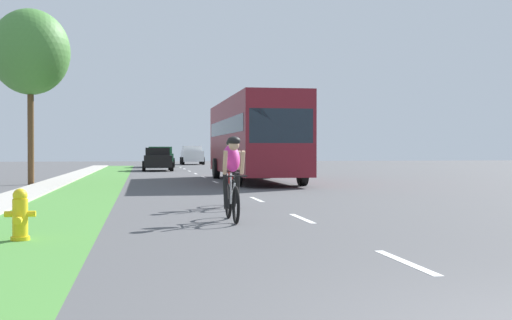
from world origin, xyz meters
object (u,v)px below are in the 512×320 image
at_px(cyclist_lead, 232,178).
at_px(suv_white, 192,155).
at_px(fire_hydrant_yellow, 20,215).
at_px(street_tree_near, 30,52).
at_px(cyclist_trailing, 230,173).
at_px(sedan_black, 157,159).
at_px(bus_maroon, 253,135).
at_px(pickup_dark_green, 160,157).

bearing_deg(cyclist_lead, suv_white, 86.53).
height_order(fire_hydrant_yellow, street_tree_near, street_tree_near).
relative_size(cyclist_trailing, sedan_black, 0.40).
bearing_deg(fire_hydrant_yellow, street_tree_near, 98.48).
height_order(cyclist_trailing, street_tree_near, street_tree_near).
xyz_separation_m(bus_maroon, street_tree_near, (-8.98, -1.27, 3.15)).
height_order(fire_hydrant_yellow, cyclist_lead, cyclist_lead).
xyz_separation_m(cyclist_trailing, suv_white, (2.77, 48.61, 0.14)).
bearing_deg(bus_maroon, cyclist_trailing, -101.94).
distance_m(cyclist_lead, sedan_black, 31.83).
bearing_deg(cyclist_trailing, sedan_black, 91.98).
bearing_deg(pickup_dark_green, bus_maroon, -82.69).
bearing_deg(street_tree_near, suv_white, 76.28).
bearing_deg(sedan_black, street_tree_near, -106.95).
bearing_deg(sedan_black, cyclist_trailing, -88.02).
bearing_deg(bus_maroon, cyclist_lead, -101.01).
relative_size(cyclist_trailing, pickup_dark_green, 0.34).
bearing_deg(cyclist_lead, cyclist_trailing, 83.09).
distance_m(cyclist_trailing, suv_white, 48.69).
bearing_deg(pickup_dark_green, suv_white, 71.71).
distance_m(bus_maroon, street_tree_near, 9.60).
xyz_separation_m(bus_maroon, pickup_dark_green, (-3.29, 25.63, -1.15)).
height_order(cyclist_lead, pickup_dark_green, pickup_dark_green).
height_order(cyclist_lead, bus_maroon, bus_maroon).
height_order(sedan_black, pickup_dark_green, pickup_dark_green).
xyz_separation_m(sedan_black, pickup_dark_green, (0.43, 9.63, 0.06)).
relative_size(cyclist_lead, suv_white, 0.37).
height_order(fire_hydrant_yellow, pickup_dark_green, pickup_dark_green).
xyz_separation_m(cyclist_lead, pickup_dark_green, (-0.21, 41.45, 0.02)).
xyz_separation_m(bus_maroon, suv_white, (0.05, 35.73, -1.03)).
relative_size(suv_white, street_tree_near, 0.69).
xyz_separation_m(cyclist_lead, suv_white, (3.13, 51.55, 0.14)).
height_order(bus_maroon, pickup_dark_green, bus_maroon).
distance_m(fire_hydrant_yellow, cyclist_trailing, 6.32).
xyz_separation_m(fire_hydrant_yellow, bus_maroon, (6.50, 17.92, 1.61)).
height_order(cyclist_trailing, pickup_dark_green, pickup_dark_green).
bearing_deg(bus_maroon, pickup_dark_green, 97.31).
xyz_separation_m(fire_hydrant_yellow, street_tree_near, (-2.48, 16.65, 4.76)).
bearing_deg(pickup_dark_green, cyclist_lead, -89.71).
bearing_deg(street_tree_near, fire_hydrant_yellow, -81.52).
height_order(bus_maroon, suv_white, bus_maroon).
xyz_separation_m(cyclist_trailing, pickup_dark_green, (-0.57, 38.51, 0.02)).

